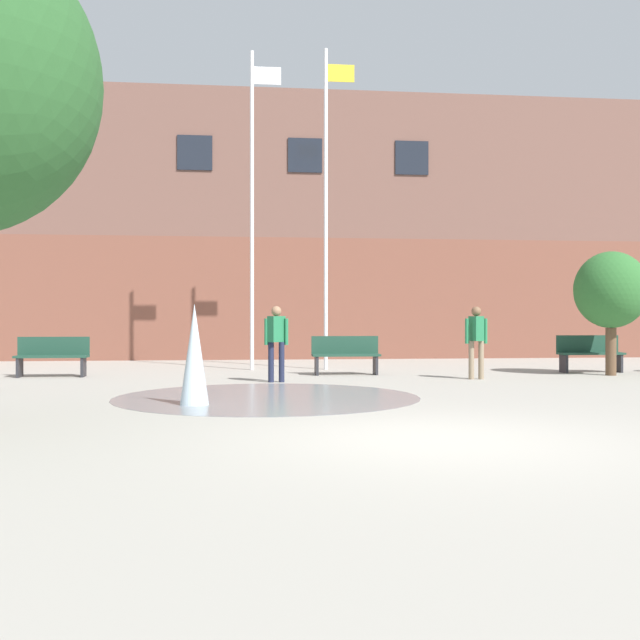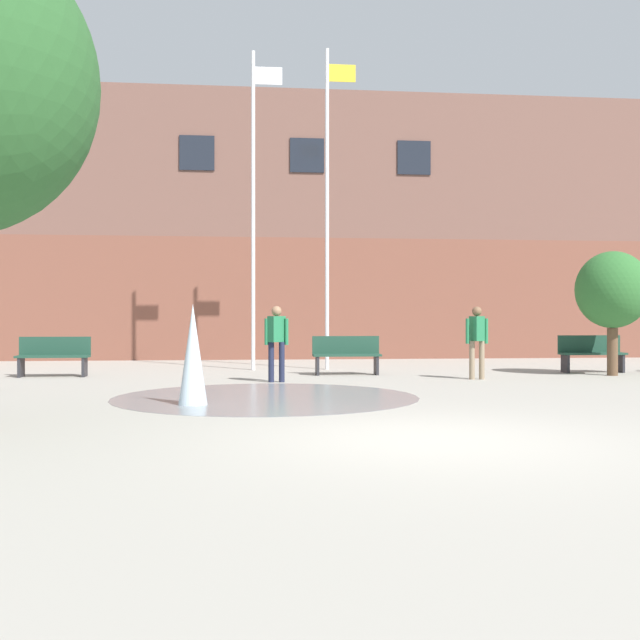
% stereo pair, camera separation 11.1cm
% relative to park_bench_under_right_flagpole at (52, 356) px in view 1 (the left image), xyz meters
% --- Properties ---
extents(ground_plane, '(100.00, 100.00, 0.00)m').
position_rel_park_bench_under_right_flagpole_xyz_m(ground_plane, '(6.35, -9.45, -0.48)').
color(ground_plane, '#9E998E').
extents(library_building, '(36.00, 6.05, 8.72)m').
position_rel_park_bench_under_right_flagpole_xyz_m(library_building, '(6.35, 9.39, 3.88)').
color(library_building, brown).
rests_on(library_building, ground).
extents(splash_fountain, '(5.17, 5.17, 1.57)m').
position_rel_park_bench_under_right_flagpole_xyz_m(splash_fountain, '(3.99, -5.48, -0.01)').
color(splash_fountain, gray).
rests_on(splash_fountain, ground).
extents(park_bench_under_right_flagpole, '(1.60, 0.44, 0.91)m').
position_rel_park_bench_under_right_flagpole_xyz_m(park_bench_under_right_flagpole, '(0.00, 0.00, 0.00)').
color(park_bench_under_right_flagpole, '#28282D').
rests_on(park_bench_under_right_flagpole, ground).
extents(park_bench_near_trashcan, '(1.60, 0.44, 0.91)m').
position_rel_park_bench_under_right_flagpole_xyz_m(park_bench_near_trashcan, '(6.73, -0.10, 0.00)').
color(park_bench_near_trashcan, '#28282D').
rests_on(park_bench_near_trashcan, ground).
extents(park_bench_far_right, '(1.60, 0.44, 0.91)m').
position_rel_park_bench_under_right_flagpole_xyz_m(park_bench_far_right, '(12.82, 0.02, 0.00)').
color(park_bench_far_right, '#28282D').
rests_on(park_bench_far_right, ground).
extents(adult_near_bench, '(0.50, 0.37, 1.59)m').
position_rel_park_bench_under_right_flagpole_xyz_m(adult_near_bench, '(4.99, -1.97, 0.45)').
color(adult_near_bench, '#1E233D').
rests_on(adult_near_bench, ground).
extents(teen_by_trashcan, '(0.50, 0.37, 1.59)m').
position_rel_park_bench_under_right_flagpole_xyz_m(teen_by_trashcan, '(9.38, -1.70, 0.45)').
color(teen_by_trashcan, '#89755B').
rests_on(teen_by_trashcan, ground).
extents(flagpole_left, '(0.80, 0.10, 8.22)m').
position_rel_park_bench_under_right_flagpole_xyz_m(flagpole_left, '(4.59, 1.77, 3.88)').
color(flagpole_left, silver).
rests_on(flagpole_left, ground).
extents(flagpole_right, '(0.80, 0.10, 8.35)m').
position_rel_park_bench_under_right_flagpole_xyz_m(flagpole_right, '(6.50, 1.77, 3.94)').
color(flagpole_right, silver).
rests_on(flagpole_right, ground).
extents(street_tree_near_building, '(1.68, 1.68, 2.89)m').
position_rel_park_bench_under_right_flagpole_xyz_m(street_tree_near_building, '(12.85, -0.99, 1.50)').
color(street_tree_near_building, brown).
rests_on(street_tree_near_building, ground).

